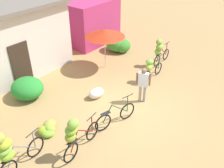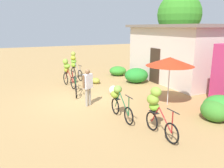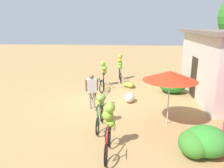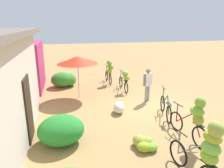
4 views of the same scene
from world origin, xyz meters
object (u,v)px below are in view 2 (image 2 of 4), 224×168
Objects in this scene: bicycle_center_loaded at (76,87)px; person_vendor at (88,84)px; tree_behind_building at (179,15)px; bicycle_near_pile at (67,70)px; bicycle_leftmost at (74,63)px; produce_sack at (114,90)px; bicycle_by_shop at (118,99)px; bicycle_rightmost at (156,106)px; market_umbrella at (170,62)px; building_low at (177,53)px; banana_pile_on_ground at (94,81)px.

person_vendor reaches higher than bicycle_center_loaded.
tree_behind_building is 8.25m from bicycle_near_pile.
bicycle_center_loaded is at bearing -14.78° from bicycle_leftmost.
produce_sack is (2.68, 1.57, -0.65)m from bicycle_near_pile.
tree_behind_building is 9.11m from person_vendor.
bicycle_leftmost is at bearing 177.46° from bicycle_by_shop.
bicycle_rightmost reaches higher than produce_sack.
market_umbrella is at bearing 17.97° from bicycle_leftmost.
bicycle_rightmost is (1.61, 0.48, 0.17)m from bicycle_by_shop.
tree_behind_building is at bearing 140.22° from building_low.
bicycle_near_pile is 1.94m from bicycle_center_loaded.
bicycle_leftmost is at bearing 165.22° from bicycle_center_loaded.
banana_pile_on_ground is at bearing -163.01° from market_umbrella.
person_vendor is (3.65, -0.05, 0.06)m from bicycle_near_pile.
building_low is 4.87m from market_umbrella.
tree_behind_building is 3.46× the size of bicycle_rightmost.
bicycle_rightmost reaches higher than bicycle_by_shop.
produce_sack is at bearing -64.89° from tree_behind_building.
produce_sack is at bearing 158.34° from bicycle_by_shop.
bicycle_leftmost is (-1.46, -6.80, -2.96)m from tree_behind_building.
bicycle_by_shop is at bearing -82.83° from market_umbrella.
market_umbrella is 5.86m from bicycle_near_pile.
banana_pile_on_ground is at bearing 87.41° from bicycle_near_pile.
tree_behind_building is 2.69× the size of market_umbrella.
person_vendor is at bearing -23.42° from banana_pile_on_ground.
bicycle_near_pile is at bearing 179.16° from person_vendor.
market_umbrella is 4.58m from bicycle_center_loaded.
bicycle_by_shop is at bearing -56.43° from building_low.
bicycle_rightmost is at bearing 12.37° from bicycle_center_loaded.
building_low is at bearing 60.90° from bicycle_leftmost.
person_vendor reaches higher than bicycle_rightmost.
tree_behind_building is 9.52m from bicycle_by_shop.
market_umbrella is 3.43m from person_vendor.
market_umbrella is (5.12, -4.67, -2.09)m from tree_behind_building.
tree_behind_building reaches higher than bicycle_near_pile.
bicycle_by_shop is (5.26, 0.55, -0.19)m from bicycle_near_pile.
person_vendor is (3.58, -1.55, 0.78)m from banana_pile_on_ground.
bicycle_near_pile is 2.51× the size of produce_sack.
bicycle_by_shop reaches higher than banana_pile_on_ground.
bicycle_leftmost reaches higher than bicycle_center_loaded.
bicycle_center_loaded is at bearing -75.18° from tree_behind_building.
bicycle_near_pile is (0.17, -7.66, -3.05)m from tree_behind_building.
banana_pile_on_ground is (-1.35, -4.84, -1.53)m from building_low.
bicycle_leftmost reaches higher than produce_sack.
person_vendor is at bearing -161.48° from bicycle_rightmost.
market_umbrella is 6.98m from bicycle_leftmost.
tree_behind_building is 7.56m from bicycle_leftmost.
market_umbrella is 1.21× the size of bicycle_by_shop.
bicycle_near_pile reaches higher than produce_sack.
produce_sack is (-2.58, 1.02, -0.46)m from bicycle_by_shop.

